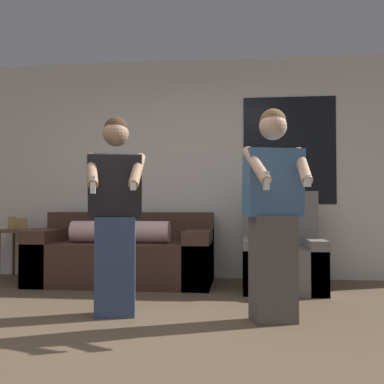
{
  "coord_description": "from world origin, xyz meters",
  "views": [
    {
      "loc": [
        0.73,
        -2.79,
        0.88
      ],
      "look_at": [
        0.35,
        0.73,
        0.99
      ],
      "focal_mm": 42.0,
      "sensor_mm": 36.0,
      "label": 1
    }
  ],
  "objects_px": {
    "armchair": "(282,258)",
    "side_table": "(21,237)",
    "person_right": "(273,214)",
    "couch": "(124,256)",
    "person_left": "(116,215)"
  },
  "relations": [
    {
      "from": "armchair",
      "to": "side_table",
      "type": "height_order",
      "value": "armchair"
    },
    {
      "from": "side_table",
      "to": "person_left",
      "type": "relative_size",
      "value": 0.47
    },
    {
      "from": "armchair",
      "to": "side_table",
      "type": "distance_m",
      "value": 3.14
    },
    {
      "from": "couch",
      "to": "person_left",
      "type": "height_order",
      "value": "person_left"
    },
    {
      "from": "side_table",
      "to": "person_right",
      "type": "xyz_separation_m",
      "value": [
        2.92,
        -1.78,
        0.32
      ]
    },
    {
      "from": "side_table",
      "to": "person_right",
      "type": "distance_m",
      "value": 3.44
    },
    {
      "from": "person_right",
      "to": "side_table",
      "type": "bearing_deg",
      "value": 148.61
    },
    {
      "from": "side_table",
      "to": "person_left",
      "type": "bearing_deg",
      "value": -45.96
    },
    {
      "from": "person_right",
      "to": "couch",
      "type": "bearing_deg",
      "value": 135.52
    },
    {
      "from": "couch",
      "to": "side_table",
      "type": "xyz_separation_m",
      "value": [
        -1.35,
        0.23,
        0.19
      ]
    },
    {
      "from": "couch",
      "to": "person_left",
      "type": "distance_m",
      "value": 1.61
    },
    {
      "from": "couch",
      "to": "person_left",
      "type": "xyz_separation_m",
      "value": [
        0.33,
        -1.5,
        0.49
      ]
    },
    {
      "from": "armchair",
      "to": "side_table",
      "type": "relative_size",
      "value": 1.39
    },
    {
      "from": "couch",
      "to": "armchair",
      "type": "distance_m",
      "value": 1.77
    },
    {
      "from": "couch",
      "to": "person_right",
      "type": "xyz_separation_m",
      "value": [
        1.58,
        -1.55,
        0.51
      ]
    }
  ]
}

